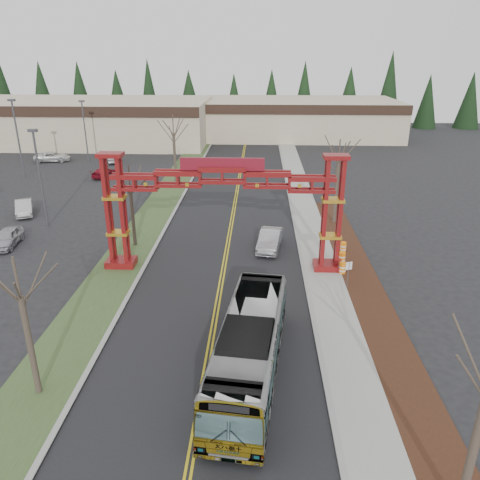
# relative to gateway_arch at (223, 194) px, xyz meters

# --- Properties ---
(ground) EXTENTS (200.00, 200.00, 0.00)m
(ground) POSITION_rel_gateway_arch_xyz_m (-0.00, -18.00, -5.98)
(ground) COLOR black
(ground) RESTS_ON ground
(road) EXTENTS (12.00, 110.00, 0.02)m
(road) POSITION_rel_gateway_arch_xyz_m (-0.00, 7.00, -5.97)
(road) COLOR black
(road) RESTS_ON ground
(lane_line_left) EXTENTS (0.12, 100.00, 0.01)m
(lane_line_left) POSITION_rel_gateway_arch_xyz_m (-0.12, 7.00, -5.96)
(lane_line_left) COLOR gold
(lane_line_left) RESTS_ON road
(lane_line_right) EXTENTS (0.12, 100.00, 0.01)m
(lane_line_right) POSITION_rel_gateway_arch_xyz_m (0.12, 7.00, -5.96)
(lane_line_right) COLOR gold
(lane_line_right) RESTS_ON road
(curb_right) EXTENTS (0.30, 110.00, 0.15)m
(curb_right) POSITION_rel_gateway_arch_xyz_m (6.15, 7.00, -5.91)
(curb_right) COLOR gray
(curb_right) RESTS_ON ground
(sidewalk_right) EXTENTS (2.60, 110.00, 0.14)m
(sidewalk_right) POSITION_rel_gateway_arch_xyz_m (7.60, 7.00, -5.91)
(sidewalk_right) COLOR gray
(sidewalk_right) RESTS_ON ground
(landscape_strip) EXTENTS (2.60, 50.00, 0.12)m
(landscape_strip) POSITION_rel_gateway_arch_xyz_m (10.20, -8.00, -5.92)
(landscape_strip) COLOR black
(landscape_strip) RESTS_ON ground
(grass_median) EXTENTS (4.00, 110.00, 0.08)m
(grass_median) POSITION_rel_gateway_arch_xyz_m (-8.00, 7.00, -5.94)
(grass_median) COLOR #344723
(grass_median) RESTS_ON ground
(curb_left) EXTENTS (0.30, 110.00, 0.15)m
(curb_left) POSITION_rel_gateway_arch_xyz_m (-6.15, 7.00, -5.91)
(curb_left) COLOR gray
(curb_left) RESTS_ON ground
(gateway_arch) EXTENTS (18.20, 1.60, 8.90)m
(gateway_arch) POSITION_rel_gateway_arch_xyz_m (0.00, 0.00, 0.00)
(gateway_arch) COLOR maroon
(gateway_arch) RESTS_ON ground
(retail_building_west) EXTENTS (46.00, 22.30, 7.50)m
(retail_building_west) POSITION_rel_gateway_arch_xyz_m (-30.00, 53.96, -2.22)
(retail_building_west) COLOR #B9A58D
(retail_building_west) RESTS_ON ground
(retail_building_east) EXTENTS (38.00, 20.30, 7.00)m
(retail_building_east) POSITION_rel_gateway_arch_xyz_m (10.00, 61.95, -2.47)
(retail_building_east) COLOR #B9A58D
(retail_building_east) RESTS_ON ground
(conifer_treeline) EXTENTS (116.10, 5.60, 13.00)m
(conifer_treeline) POSITION_rel_gateway_arch_xyz_m (0.25, 74.00, 0.50)
(conifer_treeline) COLOR black
(conifer_treeline) RESTS_ON ground
(transit_bus) EXTENTS (4.22, 12.29, 3.35)m
(transit_bus) POSITION_rel_gateway_arch_xyz_m (2.28, -12.82, -4.31)
(transit_bus) COLOR #B0B1B8
(transit_bus) RESTS_ON ground
(silver_sedan) EXTENTS (2.39, 5.04, 1.59)m
(silver_sedan) POSITION_rel_gateway_arch_xyz_m (3.61, 4.03, -5.19)
(silver_sedan) COLOR #A5A8AD
(silver_sedan) RESTS_ON ground
(parked_car_near_a) EXTENTS (2.21, 4.50, 1.48)m
(parked_car_near_a) POSITION_rel_gateway_arch_xyz_m (-18.94, 3.70, -5.24)
(parked_car_near_a) COLOR #A7A7AF
(parked_car_near_a) RESTS_ON ground
(parked_car_near_b) EXTENTS (3.26, 4.66, 1.46)m
(parked_car_near_b) POSITION_rel_gateway_arch_xyz_m (-21.43, 12.04, -5.25)
(parked_car_near_b) COLOR #BCBCBC
(parked_car_near_b) RESTS_ON ground
(parked_car_mid_a) EXTENTS (2.67, 4.58, 1.25)m
(parked_car_mid_a) POSITION_rel_gateway_arch_xyz_m (-18.09, 27.72, -5.36)
(parked_car_mid_a) COLOR maroon
(parked_car_mid_a) RESTS_ON ground
(parked_car_far_a) EXTENTS (2.51, 4.24, 1.32)m
(parked_car_far_a) POSITION_rel_gateway_arch_xyz_m (-19.49, 36.45, -5.32)
(parked_car_far_a) COLOR #9C9EA4
(parked_car_far_a) RESTS_ON ground
(parked_car_far_b) EXTENTS (5.59, 3.47, 1.44)m
(parked_car_far_b) POSITION_rel_gateway_arch_xyz_m (-28.96, 36.86, -5.26)
(parked_car_far_b) COLOR white
(parked_car_far_b) RESTS_ON ground
(bare_tree_median_near) EXTENTS (2.99, 2.99, 7.30)m
(bare_tree_median_near) POSITION_rel_gateway_arch_xyz_m (-8.00, -14.61, -0.69)
(bare_tree_median_near) COLOR #382D26
(bare_tree_median_near) RESTS_ON ground
(bare_tree_median_mid) EXTENTS (2.91, 2.91, 7.07)m
(bare_tree_median_mid) POSITION_rel_gateway_arch_xyz_m (-8.00, 4.28, -0.87)
(bare_tree_median_mid) COLOR #382D26
(bare_tree_median_mid) RESTS_ON ground
(bare_tree_median_far) EXTENTS (3.43, 3.43, 8.52)m
(bare_tree_median_far) POSITION_rel_gateway_arch_xyz_m (-8.00, 25.20, 0.24)
(bare_tree_median_far) COLOR #382D26
(bare_tree_median_far) RESTS_ON ground
(bare_tree_right_far) EXTENTS (3.32, 3.32, 8.13)m
(bare_tree_right_far) POSITION_rel_gateway_arch_xyz_m (10.00, 10.73, -0.08)
(bare_tree_right_far) COLOR #382D26
(bare_tree_right_far) RESTS_ON ground
(light_pole_near) EXTENTS (0.80, 0.40, 9.18)m
(light_pole_near) POSITION_rel_gateway_arch_xyz_m (-17.60, 8.72, -0.67)
(light_pole_near) COLOR #3F3F44
(light_pole_near) RESTS_ON ground
(light_pole_mid) EXTENTS (0.87, 0.44, 10.09)m
(light_pole_mid) POSITION_rel_gateway_arch_xyz_m (-28.59, 26.96, -0.15)
(light_pole_mid) COLOR #3F3F44
(light_pole_mid) RESTS_ON ground
(light_pole_far) EXTENTS (0.78, 0.39, 9.05)m
(light_pole_far) POSITION_rel_gateway_arch_xyz_m (-23.37, 36.83, -0.75)
(light_pole_far) COLOR #3F3F44
(light_pole_far) RESTS_ON ground
(street_sign) EXTENTS (0.46, 0.20, 2.09)m
(street_sign) POSITION_rel_gateway_arch_xyz_m (8.94, -3.10, -4.48)
(street_sign) COLOR #3F3F44
(street_sign) RESTS_ON ground
(barrel_south) EXTENTS (0.52, 0.52, 0.96)m
(barrel_south) POSITION_rel_gateway_arch_xyz_m (8.98, -0.71, -5.50)
(barrel_south) COLOR orange
(barrel_south) RESTS_ON ground
(barrel_mid) EXTENTS (0.53, 0.53, 0.97)m
(barrel_mid) POSITION_rel_gateway_arch_xyz_m (9.24, 1.17, -5.50)
(barrel_mid) COLOR orange
(barrel_mid) RESTS_ON ground
(barrel_north) EXTENTS (0.50, 0.50, 0.93)m
(barrel_north) POSITION_rel_gateway_arch_xyz_m (9.70, 3.42, -5.52)
(barrel_north) COLOR orange
(barrel_north) RESTS_ON ground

